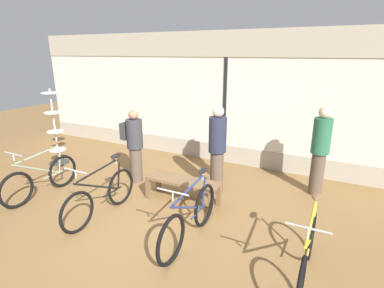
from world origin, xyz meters
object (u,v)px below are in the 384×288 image
bicycle_far_right (307,254)px  customer_near_rack (134,144)px  customer_by_window (320,149)px  customer_near_bench (218,142)px  bicycle_far_left (42,178)px  customer_mid_floor (217,148)px  accessory_rack (56,134)px  bicycle_left (101,196)px  display_bench (183,183)px  bicycle_right (190,218)px

bicycle_far_right → customer_near_rack: bearing=158.6°
customer_by_window → customer_near_bench: (-2.08, -0.07, -0.11)m
bicycle_far_right → customer_near_bench: size_ratio=1.06×
bicycle_far_left → customer_mid_floor: customer_mid_floor is taller
customer_near_bench → bicycle_far_left: bearing=-137.4°
customer_mid_floor → accessory_rack: bearing=-175.9°
bicycle_left → display_bench: (0.98, 1.08, -0.01)m
bicycle_far_left → accessory_rack: size_ratio=0.90×
bicycle_left → bicycle_right: (1.68, 0.04, 0.01)m
bicycle_far_right → display_bench: 2.57m
bicycle_far_left → customer_near_bench: customer_near_bench is taller
bicycle_right → customer_by_window: (1.49, 2.54, 0.54)m
accessory_rack → customer_mid_floor: accessory_rack is taller
customer_near_rack → customer_by_window: customer_by_window is taller
bicycle_far_left → customer_mid_floor: size_ratio=0.96×
bicycle_left → bicycle_far_left: bearing=178.3°
customer_near_rack → customer_by_window: size_ratio=0.90×
customer_by_window → customer_near_bench: bearing=-178.0°
customer_near_rack → display_bench: bearing=-14.8°
customer_mid_floor → bicycle_far_left: bearing=-150.1°
bicycle_far_right → customer_mid_floor: (-1.92, 1.76, 0.56)m
customer_near_bench → bicycle_right: bearing=-76.6°
bicycle_far_right → accessory_rack: size_ratio=0.89×
customer_by_window → customer_near_bench: size_ratio=1.12×
bicycle_far_left → bicycle_far_right: size_ratio=1.01×
bicycle_right → bicycle_far_right: (1.63, -0.05, -0.01)m
bicycle_left → display_bench: bicycle_left is taller
bicycle_far_right → customer_near_rack: customer_near_rack is taller
customer_near_rack → accessory_rack: bearing=179.8°
bicycle_far_left → accessory_rack: 1.92m
bicycle_left → customer_near_bench: size_ratio=1.09×
customer_by_window → customer_near_bench: customer_by_window is taller
accessory_rack → bicycle_right: bearing=-17.4°
bicycle_far_left → display_bench: size_ratio=1.20×
display_bench → customer_mid_floor: 0.96m
accessory_rack → bicycle_left: bearing=-27.1°
bicycle_left → accessory_rack: accessory_rack is taller
bicycle_left → display_bench: 1.46m
bicycle_right → accessory_rack: (-4.50, 1.41, 0.38)m
bicycle_far_right → customer_near_rack: 3.99m
bicycle_right → customer_mid_floor: customer_mid_floor is taller
customer_mid_floor → bicycle_far_right: bearing=-42.4°
customer_near_rack → customer_by_window: 3.73m
bicycle_far_right → bicycle_left: bearing=179.8°
bicycle_far_left → display_bench: 2.76m
bicycle_far_right → customer_mid_floor: 2.66m
bicycle_far_left → customer_near_rack: 1.90m
bicycle_right → display_bench: (-0.70, 1.04, -0.02)m
bicycle_far_left → bicycle_right: bicycle_right is taller
accessory_rack → customer_near_bench: size_ratio=1.20×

